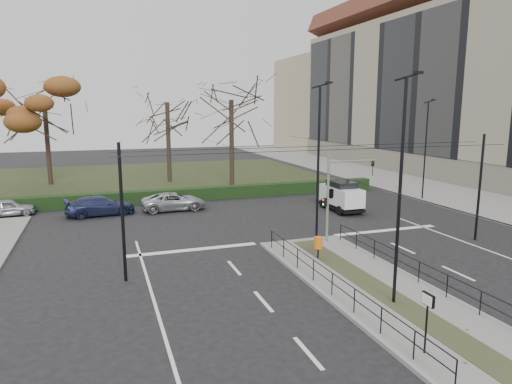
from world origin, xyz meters
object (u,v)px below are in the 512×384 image
(streetlamp_median_far, at_px, (318,167))
(bare_tree_center, at_px, (167,108))
(litter_bin, at_px, (318,243))
(rust_tree, at_px, (44,96))
(info_panel, at_px, (427,307))
(streetlamp_median_near, at_px, (400,190))
(white_van, at_px, (341,195))
(traffic_light, at_px, (332,191))
(streetlamp_sidewalk, at_px, (426,149))
(parked_car_fourth, at_px, (174,201))
(bare_tree_near, at_px, (231,106))
(parked_car_third, at_px, (100,206))
(parked_car_first, at_px, (8,208))

(streetlamp_median_far, height_order, bare_tree_center, bare_tree_center)
(bare_tree_center, bearing_deg, litter_bin, -83.17)
(rust_tree, xyz_separation_m, bare_tree_center, (11.26, -1.97, -1.11))
(info_panel, xyz_separation_m, rust_tree, (-13.49, 37.81, 6.90))
(info_panel, relative_size, streetlamp_median_near, 0.22)
(white_van, bearing_deg, traffic_light, -123.21)
(litter_bin, bearing_deg, traffic_light, 50.59)
(streetlamp_sidewalk, bearing_deg, parked_car_fourth, 172.13)
(info_panel, height_order, bare_tree_near, bare_tree_near)
(traffic_light, bearing_deg, rust_tree, 122.21)
(info_panel, relative_size, bare_tree_center, 0.18)
(litter_bin, relative_size, info_panel, 0.56)
(rust_tree, bearing_deg, parked_car_third, -73.41)
(parked_car_third, bearing_deg, parked_car_fourth, -96.43)
(litter_bin, xyz_separation_m, streetlamp_median_far, (0.54, 1.25, 3.58))
(parked_car_first, xyz_separation_m, white_van, (22.75, -6.00, 0.55))
(bare_tree_center, bearing_deg, parked_car_first, -138.75)
(parked_car_third, height_order, parked_car_fourth, parked_car_third)
(litter_bin, bearing_deg, white_van, 55.06)
(info_panel, relative_size, parked_car_fourth, 0.40)
(traffic_light, height_order, info_panel, traffic_light)
(streetlamp_median_far, bearing_deg, bare_tree_center, 98.36)
(litter_bin, relative_size, bare_tree_near, 0.10)
(litter_bin, xyz_separation_m, parked_car_third, (-10.00, 13.77, -0.22))
(litter_bin, distance_m, white_van, 11.66)
(parked_car_first, height_order, rust_tree, rust_tree)
(bare_tree_near, bearing_deg, info_panel, -95.55)
(traffic_light, xyz_separation_m, parked_car_first, (-18.15, 13.03, -2.31))
(traffic_light, distance_m, rust_tree, 31.56)
(bare_tree_center, bearing_deg, streetlamp_median_far, -81.64)
(parked_car_fourth, distance_m, rust_tree, 19.54)
(streetlamp_median_far, height_order, parked_car_third, streetlamp_median_far)
(streetlamp_median_near, height_order, streetlamp_median_far, streetlamp_median_far)
(litter_bin, bearing_deg, streetlamp_sidewalk, 36.14)
(parked_car_third, xyz_separation_m, parked_car_fourth, (5.14, -0.04, -0.03))
(white_van, height_order, bare_tree_near, bare_tree_near)
(traffic_light, relative_size, white_van, 1.20)
(parked_car_fourth, relative_size, white_van, 1.17)
(traffic_light, bearing_deg, bare_tree_center, 102.28)
(bare_tree_center, bearing_deg, parked_car_fourth, -97.13)
(litter_bin, xyz_separation_m, rust_tree, (-14.48, 28.80, 7.62))
(streetlamp_median_near, bearing_deg, traffic_light, 78.19)
(litter_bin, relative_size, bare_tree_center, 0.10)
(streetlamp_median_far, relative_size, parked_car_third, 1.83)
(litter_bin, bearing_deg, rust_tree, 116.69)
(info_panel, distance_m, parked_car_first, 28.85)
(streetlamp_median_near, height_order, streetlamp_sidewalk, streetlamp_median_near)
(streetlamp_median_near, xyz_separation_m, streetlamp_sidewalk, (14.66, 16.60, -0.28))
(traffic_light, xyz_separation_m, white_van, (4.60, 7.03, -1.76))
(streetlamp_sidewalk, bearing_deg, parked_car_first, 171.62)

